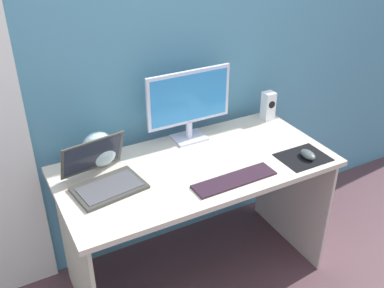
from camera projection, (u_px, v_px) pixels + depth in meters
name	position (u px, v px, depth m)	size (l,w,h in m)	color
ground_plane	(196.00, 272.00, 2.61)	(8.00, 8.00, 0.00)	#4F3339
wall_back	(159.00, 46.00, 2.31)	(6.00, 0.04, 2.50)	teal
desk	(196.00, 190.00, 2.32)	(1.39, 0.68, 0.75)	beige
monitor	(189.00, 102.00, 2.36)	(0.48, 0.14, 0.40)	silver
speaker_right	(268.00, 106.00, 2.64)	(0.07, 0.07, 0.17)	white
laptop	(103.00, 176.00, 2.06)	(0.35, 0.34, 0.21)	#3D3D37
fishbowl	(99.00, 149.00, 2.20)	(0.18, 0.18, 0.18)	silver
keyboard_external	(234.00, 180.00, 2.11)	(0.42, 0.11, 0.01)	#2D1926
mousepad	(303.00, 157.00, 2.29)	(0.25, 0.20, 0.00)	black
mouse	(308.00, 155.00, 2.28)	(0.06, 0.10, 0.04)	#48514D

